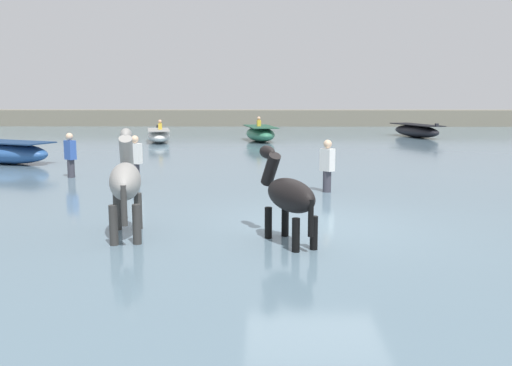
# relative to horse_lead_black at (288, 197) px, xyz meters

# --- Properties ---
(ground_plane) EXTENTS (120.00, 120.00, 0.00)m
(ground_plane) POSITION_rel_horse_lead_black_xyz_m (0.54, 1.08, -1.10)
(ground_plane) COLOR #666051
(water_surface) EXTENTS (90.00, 90.00, 0.37)m
(water_surface) POSITION_rel_horse_lead_black_xyz_m (0.54, 11.08, -0.92)
(water_surface) COLOR slate
(water_surface) RESTS_ON ground
(horse_lead_black) EXTENTS (1.04, 1.65, 1.86)m
(horse_lead_black) POSITION_rel_horse_lead_black_xyz_m (0.00, 0.00, 0.00)
(horse_lead_black) COLOR black
(horse_lead_black) RESTS_ON ground
(horse_trailing_grey) EXTENTS (0.79, 1.95, 2.11)m
(horse_trailing_grey) POSITION_rel_horse_lead_black_xyz_m (-2.67, 0.42, 0.15)
(horse_trailing_grey) COLOR gray
(horse_trailing_grey) RESTS_ON ground
(boat_distant_west) EXTENTS (2.31, 4.14, 0.84)m
(boat_distant_west) POSITION_rel_horse_lead_black_xyz_m (7.94, 22.46, -0.38)
(boat_distant_west) COLOR black
(boat_distant_west) RESTS_ON water_surface
(boat_far_offshore) EXTENTS (3.67, 2.55, 0.89)m
(boat_far_offshore) POSITION_rel_horse_lead_black_xyz_m (-9.15, 10.28, -0.36)
(boat_far_offshore) COLOR #28518E
(boat_far_offshore) RESTS_ON water_surface
(boat_mid_outer) EXTENTS (1.67, 3.22, 1.11)m
(boat_mid_outer) POSITION_rel_horse_lead_black_xyz_m (-5.59, 18.94, -0.41)
(boat_mid_outer) COLOR silver
(boat_mid_outer) RESTS_ON water_surface
(boat_near_port) EXTENTS (1.92, 3.63, 1.23)m
(boat_near_port) POSITION_rel_horse_lead_black_xyz_m (-0.60, 19.62, -0.35)
(boat_near_port) COLOR #337556
(boat_near_port) RESTS_ON water_surface
(person_wading_close) EXTENTS (0.37, 0.36, 1.63)m
(person_wading_close) POSITION_rel_horse_lead_black_xyz_m (-5.86, 7.03, -0.23)
(person_wading_close) COLOR #383842
(person_wading_close) RESTS_ON ground
(person_onlooker_right) EXTENTS (0.37, 0.29, 1.63)m
(person_onlooker_right) POSITION_rel_horse_lead_black_xyz_m (-3.80, 6.08, -0.23)
(person_onlooker_right) COLOR #383842
(person_onlooker_right) RESTS_ON ground
(person_onlooker_left) EXTENTS (0.36, 0.37, 1.63)m
(person_onlooker_left) POSITION_rel_horse_lead_black_xyz_m (1.13, 4.73, -0.23)
(person_onlooker_left) COLOR #383842
(person_onlooker_left) RESTS_ON ground
(far_shoreline) EXTENTS (80.00, 2.40, 1.54)m
(far_shoreline) POSITION_rel_horse_lead_black_xyz_m (0.54, 33.82, -0.33)
(far_shoreline) COLOR #706B5B
(far_shoreline) RESTS_ON ground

